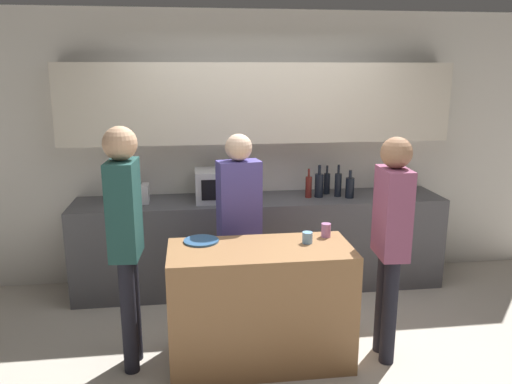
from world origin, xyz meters
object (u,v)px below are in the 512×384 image
at_px(potted_plant, 399,175).
at_px(toaster, 135,194).
at_px(cup_1, 307,238).
at_px(bottle_4, 350,187).
at_px(bottle_0, 309,187).
at_px(person_right, 239,215).
at_px(person_left, 391,231).
at_px(bottle_3, 338,184).
at_px(cup_0, 326,230).
at_px(microwave, 222,185).
at_px(bottle_1, 319,185).
at_px(plate_on_island, 201,241).
at_px(bottle_2, 327,183).
at_px(person_center, 125,228).

bearing_deg(potted_plant, toaster, 180.00).
relative_size(potted_plant, cup_1, 4.76).
distance_m(toaster, bottle_4, 2.07).
bearing_deg(potted_plant, bottle_0, -179.66).
distance_m(potted_plant, bottle_4, 0.54).
bearing_deg(person_right, toaster, -50.17).
bearing_deg(bottle_0, person_left, -78.63).
xyz_separation_m(bottle_3, person_left, (-0.02, -1.39, -0.03)).
distance_m(cup_0, cup_1, 0.21).
relative_size(microwave, bottle_1, 1.62).
bearing_deg(bottle_1, cup_1, -108.05).
xyz_separation_m(bottle_0, person_left, (0.28, -1.39, -0.01)).
xyz_separation_m(bottle_0, cup_0, (-0.13, -1.14, -0.07)).
bearing_deg(bottle_4, bottle_3, 146.66).
xyz_separation_m(microwave, bottle_1, (0.95, -0.00, -0.03)).
xyz_separation_m(plate_on_island, cup_1, (0.77, -0.13, 0.03)).
xyz_separation_m(bottle_3, cup_1, (-0.61, -1.27, -0.09)).
height_order(potted_plant, bottle_1, potted_plant).
bearing_deg(person_left, bottle_0, 15.53).
distance_m(person_left, person_right, 1.21).
height_order(bottle_4, person_left, person_left).
bearing_deg(cup_0, bottle_2, 74.47).
bearing_deg(toaster, cup_1, -42.99).
distance_m(bottle_0, person_center, 2.04).
bearing_deg(potted_plant, person_left, -114.78).
bearing_deg(microwave, cup_0, -58.28).
bearing_deg(potted_plant, bottle_1, -179.82).
xyz_separation_m(cup_1, person_center, (-1.30, 0.00, 0.13)).
xyz_separation_m(potted_plant, cup_1, (-1.23, -1.27, -0.17)).
relative_size(bottle_2, plate_on_island, 1.12).
distance_m(microwave, bottle_4, 1.25).
distance_m(microwave, bottle_3, 1.14).
xyz_separation_m(bottle_0, cup_1, (-0.31, -1.27, -0.08)).
xyz_separation_m(bottle_4, person_left, (-0.12, -1.33, -0.01)).
height_order(potted_plant, bottle_3, potted_plant).
xyz_separation_m(microwave, toaster, (-0.83, 0.00, -0.06)).
bearing_deg(person_center, bottle_0, 131.89).
bearing_deg(bottle_0, person_center, -141.84).
relative_size(potted_plant, bottle_4, 1.43).
height_order(bottle_0, person_right, person_right).
bearing_deg(cup_0, bottle_1, 78.16).
bearing_deg(bottle_3, cup_0, -110.70).
relative_size(bottle_1, cup_0, 3.09).
distance_m(toaster, cup_1, 1.86).
bearing_deg(bottle_2, bottle_0, -150.90).
xyz_separation_m(bottle_2, cup_0, (-0.35, -1.27, -0.07)).
height_order(toaster, bottle_1, bottle_1).
bearing_deg(person_right, bottle_4, -158.86).
height_order(toaster, person_center, person_center).
relative_size(bottle_0, person_center, 0.16).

